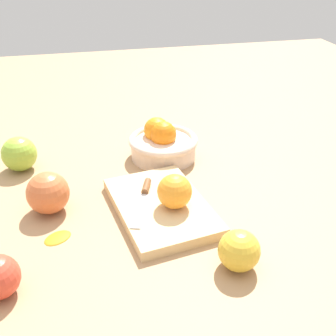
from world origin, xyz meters
The scene contains 9 objects.
ground_plane centered at (0.00, 0.00, 0.00)m, with size 2.40×2.40×0.00m, color tan.
bowl centered at (-0.15, 0.14, 0.04)m, with size 0.17×0.17×0.09m.
cutting_board centered at (0.07, 0.09, 0.01)m, with size 0.25×0.17×0.02m, color #DBB77F.
orange_on_board centered at (0.09, 0.12, 0.06)m, with size 0.07×0.07×0.07m, color orange.
knife centered at (0.05, 0.06, 0.03)m, with size 0.15×0.07×0.01m.
apple_front_left centered at (-0.16, -0.19, 0.04)m, with size 0.08×0.08×0.08m, color #8EB738.
apple_front_center centered at (0.02, -0.12, 0.04)m, with size 0.08×0.08×0.08m, color #CC6638.
apple_back_right centered at (0.26, 0.18, 0.03)m, with size 0.07×0.07×0.07m, color gold.
citrus_peel centered at (0.11, -0.11, 0.00)m, with size 0.05×0.04×0.01m, color orange.
Camera 1 is at (0.73, -0.04, 0.49)m, focal length 44.41 mm.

